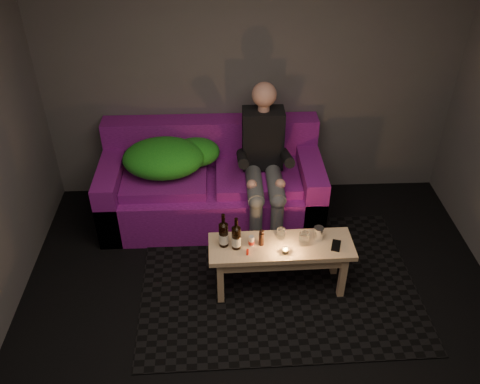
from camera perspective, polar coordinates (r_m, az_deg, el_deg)
The scene contains 17 objects.
floor at distance 3.94m, azimuth 3.02°, elevation -18.66°, with size 4.50×4.50×0.00m, color black.
room at distance 3.17m, azimuth 3.22°, elevation 6.27°, with size 4.50×4.50×4.50m.
rug at distance 4.47m, azimuth 4.30°, elevation -10.01°, with size 2.33×1.70×0.01m, color black.
sofa at distance 5.00m, azimuth -3.16°, elevation 0.70°, with size 2.10×0.94×0.90m.
green_blanket at distance 4.82m, azimuth -7.97°, elevation 3.95°, with size 0.92×0.63×0.31m.
person at distance 4.65m, azimuth 2.71°, elevation 3.66°, with size 0.38×0.87×1.40m.
coffee_table at distance 4.16m, azimuth 4.60°, elevation -6.80°, with size 1.17×0.39×0.48m.
beer_bottle_a at distance 4.02m, azimuth -1.86°, elevation -4.74°, with size 0.08×0.08×0.31m.
beer_bottle_b at distance 3.99m, azimuth -0.42°, elevation -5.08°, with size 0.07×0.07×0.30m.
salt_shaker at distance 4.06m, azimuth 1.28°, elevation -5.52°, with size 0.04×0.04×0.09m, color silver.
pepper_mill at distance 4.06m, azimuth 2.42°, elevation -5.29°, with size 0.04×0.04×0.12m, color black.
tumbler_back at distance 4.14m, azimuth 4.64°, elevation -4.66°, with size 0.07×0.07×0.09m, color white.
tealight at distance 4.02m, azimuth 5.13°, elevation -6.56°, with size 0.06×0.06×0.04m.
tumbler_front at distance 4.10m, azimuth 7.19°, elevation -5.23°, with size 0.08×0.08×0.10m, color white.
steel_cup at distance 4.16m, azimuth 8.80°, elevation -4.59°, with size 0.08×0.08×0.11m, color silver.
smartphone at distance 4.15m, azimuth 10.73°, elevation -5.93°, with size 0.07×0.14×0.01m, color black.
red_lighter at distance 4.02m, azimuth 0.85°, elevation -6.76°, with size 0.02×0.06×0.01m, color red.
Camera 1 is at (-0.29, -2.27, 3.20)m, focal length 38.00 mm.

